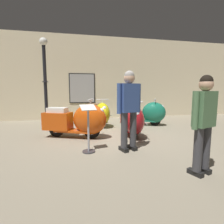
% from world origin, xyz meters
% --- Properties ---
extents(ground_plane, '(60.00, 60.00, 0.00)m').
position_xyz_m(ground_plane, '(0.00, 0.00, 0.00)').
color(ground_plane, gray).
extents(showroom_back_wall, '(18.00, 0.63, 3.80)m').
position_xyz_m(showroom_back_wall, '(-0.18, 3.67, 1.90)').
color(showroom_back_wall, beige).
rests_on(showroom_back_wall, ground).
extents(scooter_0, '(1.86, 1.17, 1.10)m').
position_xyz_m(scooter_0, '(-1.07, 0.19, 0.50)').
color(scooter_0, black).
rests_on(scooter_0, ground).
extents(scooter_1, '(0.61, 1.71, 1.02)m').
position_xyz_m(scooter_1, '(-0.26, 1.74, 0.47)').
color(scooter_1, black).
rests_on(scooter_1, ground).
extents(scooter_2, '(0.67, 1.75, 1.04)m').
position_xyz_m(scooter_2, '(0.43, 0.11, 0.47)').
color(scooter_2, black).
rests_on(scooter_2, ground).
extents(scooter_3, '(1.71, 1.19, 1.02)m').
position_xyz_m(scooter_3, '(1.48, 1.49, 0.47)').
color(scooter_3, black).
rests_on(scooter_3, ground).
extents(lamppost, '(0.28, 0.28, 3.05)m').
position_xyz_m(lamppost, '(-2.15, 1.58, 1.58)').
color(lamppost, black).
rests_on(lamppost, ground).
extents(visitor_0, '(0.57, 0.36, 1.75)m').
position_xyz_m(visitor_0, '(-0.04, -1.09, 1.02)').
color(visitor_0, black).
rests_on(visitor_0, ground).
extents(visitor_1, '(0.51, 0.33, 1.57)m').
position_xyz_m(visitor_1, '(0.76, -2.39, 0.91)').
color(visitor_1, black).
rests_on(visitor_1, ground).
extents(info_stanchion, '(0.36, 0.28, 1.04)m').
position_xyz_m(info_stanchion, '(-0.92, -1.00, 0.43)').
color(info_stanchion, '#333338').
rests_on(info_stanchion, ground).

